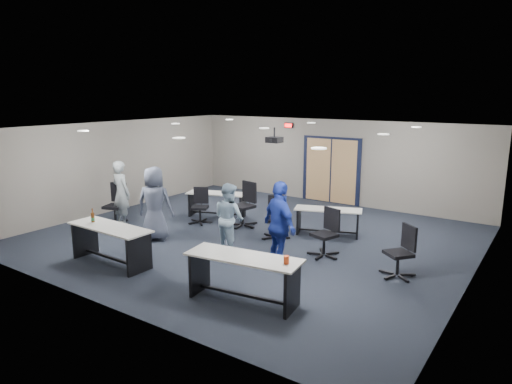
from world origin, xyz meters
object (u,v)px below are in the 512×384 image
Objects in this scene: chair_back_b at (243,205)px; person_navy at (280,226)px; table_back_left at (217,200)px; chair_loose_left at (115,205)px; person_gray at (121,193)px; chair_back_d at (324,233)px; table_front_right at (244,270)px; chair_back_c at (276,218)px; chair_back_a at (200,206)px; chair_loose_right at (399,252)px; person_lightblue at (229,218)px; table_back_right at (328,217)px; table_front_left at (110,238)px; person_plaid at (155,203)px.

chair_back_b is 0.65× the size of person_navy.
chair_loose_left reaches higher than table_back_left.
person_gray is at bearing 8.63° from chair_loose_left.
chair_back_b is 1.13× the size of chair_back_d.
chair_back_c is (-1.39, 3.24, -0.04)m from table_front_right.
chair_back_d is 1.32m from person_navy.
chair_back_b is at bearing -179.12° from chair_back_d.
chair_back_d is (2.83, -0.87, -0.07)m from chair_back_b.
chair_back_a reaches higher than table_back_left.
chair_back_d reaches higher than chair_back_c.
chair_loose_right is (5.72, -1.49, 0.03)m from table_back_left.
person_gray is (-5.57, -0.89, 0.35)m from chair_back_d.
person_lightblue is (-3.61, -0.68, 0.27)m from chair_loose_right.
person_lightblue is at bearing -65.67° from table_back_left.
person_lightblue is (0.92, -1.78, 0.19)m from chair_back_b.
person_gray is (-4.03, -1.35, 0.36)m from chair_back_c.
person_navy is (1.13, -1.66, 0.39)m from chair_back_c.
person_gray is at bearing -136.31° from chair_back_b.
chair_loose_right is at bearing -166.86° from person_gray.
table_back_right is at bearing 130.68° from chair_back_d.
table_front_right is at bearing -66.17° from table_back_left.
chair_back_a is 0.55× the size of person_gray.
table_front_left is 1.79× the size of chair_loose_left.
person_gray is (-5.42, 1.89, 0.32)m from table_front_right.
chair_back_b is at bearing 118.23° from table_front_right.
person_plaid is 0.99× the size of person_navy.
table_front_left is at bearing -111.87° from chair_back_a.
chair_back_d is at bearing -37.32° from table_back_left.
chair_back_b reaches higher than chair_loose_right.
table_front_left reaches higher than chair_back_a.
person_lightblue is at bearing -130.77° from chair_loose_right.
chair_loose_left is 0.72× the size of person_lightblue.
chair_loose_right is at bearing -34.52° from table_back_left.
chair_loose_left reaches higher than chair_back_d.
table_back_left is at bearing 34.39° from chair_loose_left.
chair_loose_right is at bearing -36.40° from chair_back_a.
chair_back_a is 2.48m from person_lightblue.
table_back_left is 1.27m from chair_back_b.
table_front_left is at bearing -144.58° from chair_back_c.
chair_loose_left is at bearing -174.60° from table_back_right.
person_plaid reaches higher than chair_back_c.
table_front_right is at bearing -42.79° from chair_back_b.
table_front_right is 4.28m from table_back_right.
person_gray is at bearing -174.64° from table_back_right.
table_back_right is (2.90, 4.38, -0.10)m from table_front_left.
chair_back_d is at bearing 78.83° from table_front_right.
person_lightblue reaches higher than chair_back_b.
person_navy reaches higher than chair_back_b.
chair_loose_left reaches higher than table_back_right.
table_front_right is 5.89m from chair_loose_left.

